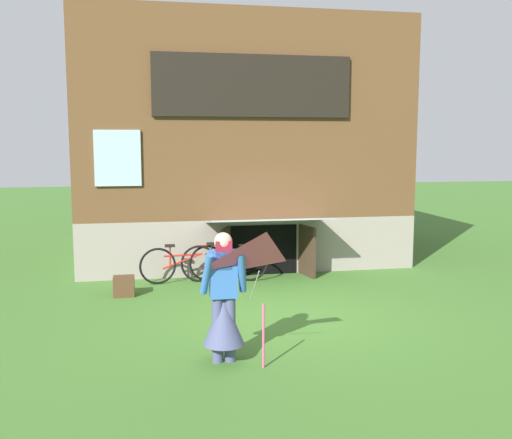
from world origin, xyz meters
name	(u,v)px	position (x,y,z in m)	size (l,w,h in m)	color
ground_plane	(286,316)	(0.00, 0.00, 0.00)	(60.00, 60.00, 0.00)	#3D6B28
log_house	(233,144)	(0.00, 5.71, 2.74)	(7.23, 6.54, 5.47)	gray
person	(224,308)	(-1.24, -1.78, 0.70)	(0.61, 0.53, 1.66)	#474C75
kite	(266,267)	(-0.81, -2.31, 1.32)	(1.03, 1.02, 1.62)	#E54C7F
bicycle_black	(224,263)	(-0.67, 2.50, 0.39)	(1.74, 0.24, 0.79)	black
bicycle_red	(182,264)	(-1.50, 2.58, 0.38)	(1.70, 0.26, 0.78)	black
wooden_crate	(124,286)	(-2.61, 1.74, 0.18)	(0.37, 0.32, 0.36)	#4C331E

